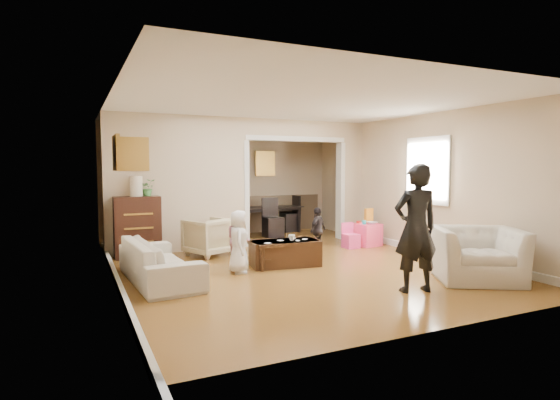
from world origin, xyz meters
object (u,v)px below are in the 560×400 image
coffee_table (285,253)px  coffee_cup (292,238)px  sofa (159,261)px  adult_person (416,228)px  dresser (137,227)px  dining_table (262,220)px  armchair_front (477,254)px  table_lamp (136,186)px  child_kneel_a (239,242)px  child_toddler (318,230)px  play_table (367,235)px  cyan_cup (364,222)px  child_kneel_b (238,239)px  armchair_back (209,237)px

coffee_table → coffee_cup: bearing=-26.6°
coffee_table → sofa: bearing=-176.0°
adult_person → dresser: bearing=-42.0°
dining_table → adult_person: adult_person is taller
dresser → adult_person: 4.89m
armchair_front → table_lamp: bearing=167.9°
sofa → table_lamp: size_ratio=5.53×
child_kneel_a → child_toddler: size_ratio=1.12×
adult_person → coffee_table: bearing=-56.9°
dresser → coffee_table: size_ratio=0.99×
play_table → cyan_cup: 0.29m
sofa → coffee_cup: size_ratio=19.08×
coffee_table → child_kneel_b: child_kneel_b is taller
dining_table → child_kneel_b: 3.63m
child_kneel_a → table_lamp: bearing=51.9°
child_toddler → table_lamp: bearing=-49.0°
cyan_cup → adult_person: bearing=-114.3°
dresser → play_table: 4.52m
table_lamp → adult_person: (2.96, -3.87, -0.44)m
armchair_front → armchair_back: bearing=161.4°
armchair_back → armchair_front: 4.49m
sofa → child_kneel_a: size_ratio=2.07×
table_lamp → dining_table: bearing=28.5°
sofa → adult_person: (2.91, -1.96, 0.54)m
child_toddler → adult_person: bearing=55.3°
table_lamp → cyan_cup: table_lamp is taller
sofa → dining_table: bearing=-44.4°
coffee_table → child_kneel_b: 0.80m
play_table → armchair_front: bearing=-95.1°
coffee_cup → child_toddler: child_toddler is taller
armchair_back → coffee_table: size_ratio=0.68×
armchair_back → child_kneel_b: (0.19, -1.06, 0.10)m
armchair_back → dresser: 1.29m
play_table → child_kneel_b: 3.13m
armchair_back → child_toddler: bearing=139.3°
armchair_back → child_toddler: 2.04m
armchair_front → adult_person: (-1.21, -0.09, 0.46)m
armchair_front → coffee_cup: bearing=165.3°
dresser → coffee_cup: (2.19, -1.82, -0.08)m
dining_table → child_kneel_b: child_kneel_b is taller
child_kneel_a → child_kneel_b: child_kneel_a is taller
sofa → armchair_back: armchair_back is taller
child_toddler → child_kneel_b: bearing=-16.6°
table_lamp → dining_table: size_ratio=0.19×
dresser → coffee_table: bearing=-40.2°
play_table → child_toddler: 1.33m
adult_person → play_table: bearing=-104.9°
coffee_table → dining_table: dining_table is taller
coffee_cup → child_kneel_b: 0.87m
armchair_front → child_kneel_b: child_kneel_b is taller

